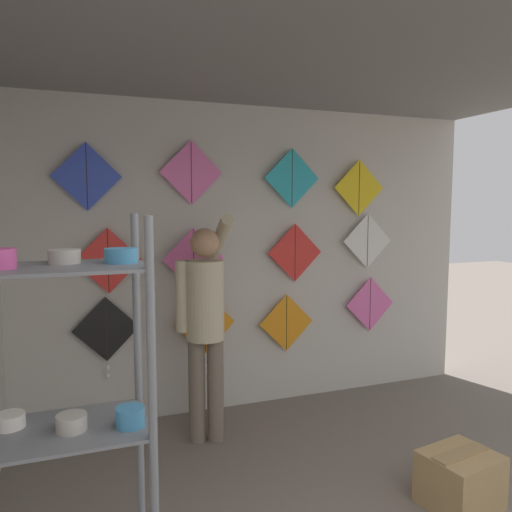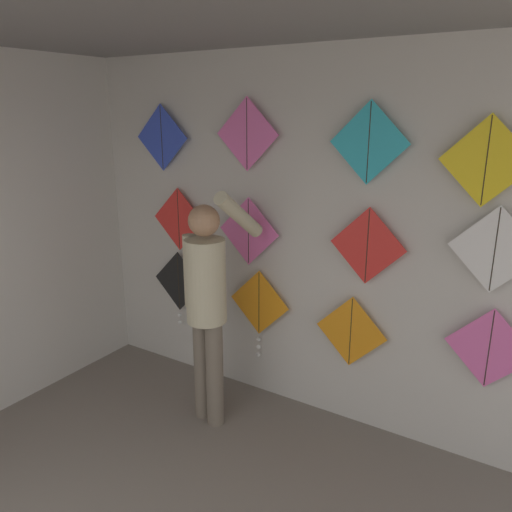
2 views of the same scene
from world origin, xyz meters
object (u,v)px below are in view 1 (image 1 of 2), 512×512
shelf_rack (44,444)px  kite_10 (292,178)px  kite_11 (359,188)px  cardboard_box (460,479)px  shopkeeper (205,315)px  kite_8 (87,176)px  kite_1 (205,328)px  kite_5 (194,259)px  kite_3 (370,304)px  kite_7 (367,241)px  kite_2 (286,323)px  kite_9 (191,173)px  kite_4 (108,261)px  kite_6 (295,253)px  kite_0 (106,332)px

shelf_rack → kite_10: kite_10 is taller
kite_11 → cardboard_box: bearing=-102.6°
shopkeeper → kite_11: 2.07m
kite_8 → shelf_rack: bearing=-95.8°
kite_1 → kite_8: kite_8 is taller
kite_8 → kite_10: size_ratio=1.00×
kite_5 → kite_10: (0.95, 0.00, 0.73)m
kite_3 → kite_8: kite_8 is taller
shelf_rack → kite_7: (2.91, 2.51, 0.45)m
cardboard_box → kite_1: size_ratio=0.66×
kite_2 → kite_9: bearing=180.0°
kite_1 → kite_5: (-0.10, 0.00, 0.63)m
kite_10 → kite_4: bearing=180.0°
kite_5 → kite_7: bearing=0.0°
kite_1 → kite_8: size_ratio=1.38×
kite_1 → kite_10: bearing=0.1°
shelf_rack → kite_11: kite_11 is taller
kite_10 → kite_8: bearing=180.0°
shopkeeper → kite_8: (-0.84, 0.51, 1.10)m
shopkeeper → kite_3: bearing=28.7°
kite_7 → shopkeeper: bearing=-164.3°
kite_10 → kite_3: bearing=0.0°
kite_2 → kite_6: bearing=0.0°
kite_8 → kite_11: bearing=0.0°
kite_6 → kite_0: bearing=-180.0°
cardboard_box → kite_9: 3.06m
shopkeeper → kite_10: kite_10 is taller
kite_1 → kite_7: size_ratio=1.38×
cardboard_box → kite_6: kite_6 is taller
kite_3 → kite_11: bearing=180.0°
shelf_rack → cardboard_box: shelf_rack is taller
kite_2 → kite_8: 2.23m
kite_2 → kite_1: bearing=-179.9°
shelf_rack → kite_0: 2.54m
kite_0 → kite_4: bearing=1.2°
shelf_rack → shopkeeper: 2.27m
kite_4 → cardboard_box: bearing=-44.5°
shopkeeper → kite_1: shopkeeper is taller
kite_2 → kite_10: 1.38m
kite_1 → kite_8: bearing=179.9°
kite_1 → kite_7: bearing=0.0°
kite_6 → kite_7: 0.81m
shelf_rack → kite_1: bearing=63.9°
kite_7 → kite_8: size_ratio=1.00×
kite_2 → kite_8: size_ratio=1.00×
kite_11 → kite_1: bearing=-180.0°
kite_0 → kite_11: (2.44, 0.00, 1.23)m
kite_6 → kite_8: size_ratio=1.00×
kite_6 → kite_11: size_ratio=1.00×
kite_7 → kite_4: bearing=180.0°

